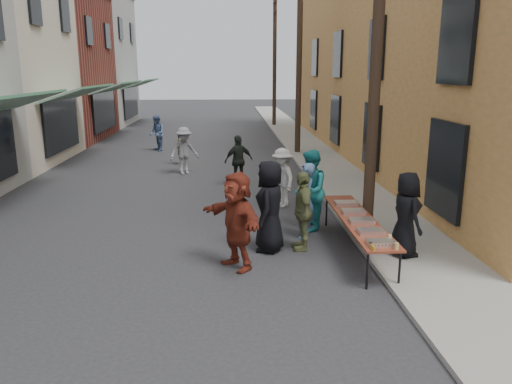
{
  "coord_description": "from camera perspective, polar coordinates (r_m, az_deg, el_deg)",
  "views": [
    {
      "loc": [
        1.08,
        -8.0,
        3.81
      ],
      "look_at": [
        1.65,
        2.24,
        1.3
      ],
      "focal_mm": 35.0,
      "sensor_mm": 36.0,
      "label": 1
    }
  ],
  "objects": [
    {
      "name": "ground",
      "position": [
        8.93,
        -10.01,
        -11.74
      ],
      "size": [
        120.0,
        120.0,
        0.0
      ],
      "primitive_type": "plane",
      "color": "#28282B",
      "rests_on": "ground"
    },
    {
      "name": "catering_tray_foil_b",
      "position": [
        9.89,
        13.0,
        -4.4
      ],
      "size": [
        0.5,
        0.33,
        0.08
      ],
      "primitive_type": "cube",
      "color": "#B2B2B7",
      "rests_on": "serving_table"
    },
    {
      "name": "catering_tray_buns_end",
      "position": [
        11.83,
        10.23,
        -1.26
      ],
      "size": [
        0.5,
        0.33,
        0.08
      ],
      "primitive_type": "cube",
      "color": "tan",
      "rests_on": "serving_table"
    },
    {
      "name": "utility_pole_far",
      "position": [
        35.16,
        2.14,
        14.86
      ],
      "size": [
        0.26,
        0.26,
        9.0
      ],
      "primitive_type": "cylinder",
      "color": "#2D2116",
      "rests_on": "ground"
    },
    {
      "name": "catering_tray_sausage",
      "position": [
        9.3,
        14.1,
        -5.64
      ],
      "size": [
        0.5,
        0.33,
        0.08
      ],
      "primitive_type": "cube",
      "color": "maroon",
      "rests_on": "serving_table"
    },
    {
      "name": "cup_stack",
      "position": [
        9.13,
        15.77,
        -5.97
      ],
      "size": [
        0.08,
        0.08,
        0.12
      ],
      "primitive_type": "cylinder",
      "color": "tan",
      "rests_on": "serving_table"
    },
    {
      "name": "guest_front_e",
      "position": [
        10.78,
        5.33,
        -2.15
      ],
      "size": [
        0.45,
        1.03,
        1.73
      ],
      "primitive_type": "imported",
      "rotation": [
        0.0,
        0.0,
        -1.54
      ],
      "color": "olive",
      "rests_on": "ground"
    },
    {
      "name": "condiment_jar_c",
      "position": [
        9.15,
        12.96,
        -5.9
      ],
      "size": [
        0.07,
        0.07,
        0.08
      ],
      "primitive_type": "cylinder",
      "color": "#A57F26",
      "rests_on": "serving_table"
    },
    {
      "name": "passerby_mid",
      "position": [
        16.84,
        -1.99,
        3.62
      ],
      "size": [
        1.08,
        0.74,
        1.7
      ],
      "primitive_type": "imported",
      "rotation": [
        0.0,
        0.0,
        3.51
      ],
      "color": "black",
      "rests_on": "ground"
    },
    {
      "name": "guest_front_d",
      "position": [
        14.2,
        3.04,
        1.66
      ],
      "size": [
        0.96,
        1.23,
        1.68
      ],
      "primitive_type": "imported",
      "rotation": [
        0.0,
        0.0,
        -1.23
      ],
      "color": "silver",
      "rests_on": "ground"
    },
    {
      "name": "condiment_jar_b",
      "position": [
        9.06,
        13.13,
        -6.11
      ],
      "size": [
        0.07,
        0.07,
        0.08
      ],
      "primitive_type": "cylinder",
      "color": "#A57F26",
      "rests_on": "serving_table"
    },
    {
      "name": "utility_pole_mid",
      "position": [
        23.24,
        4.96,
        15.4
      ],
      "size": [
        0.26,
        0.26,
        9.0
      ],
      "primitive_type": "cylinder",
      "color": "#2D2116",
      "rests_on": "ground"
    },
    {
      "name": "passerby_right",
      "position": [
        20.87,
        -8.64,
        5.18
      ],
      "size": [
        0.37,
        0.56,
        1.51
      ],
      "primitive_type": "imported",
      "rotation": [
        0.0,
        0.0,
        4.7
      ],
      "color": "brown",
      "rests_on": "ground"
    },
    {
      "name": "catering_tray_buns",
      "position": [
        10.53,
        11.96,
        -3.23
      ],
      "size": [
        0.5,
        0.33,
        0.08
      ],
      "primitive_type": "cube",
      "color": "tan",
      "rests_on": "serving_table"
    },
    {
      "name": "guest_queue_back",
      "position": [
        9.72,
        -2.21,
        -3.25
      ],
      "size": [
        1.45,
        1.82,
        1.94
      ],
      "primitive_type": "imported",
      "rotation": [
        0.0,
        0.0,
        -1.0
      ],
      "color": "maroon",
      "rests_on": "ground"
    },
    {
      "name": "building_ochre",
      "position": [
        24.21,
        22.13,
        15.6
      ],
      "size": [
        10.0,
        28.0,
        10.0
      ],
      "primitive_type": "cube",
      "color": "#A2793A",
      "rests_on": "ground"
    },
    {
      "name": "utility_pole_near",
      "position": [
        11.49,
        13.71,
        16.82
      ],
      "size": [
        0.26,
        0.26,
        9.0
      ],
      "primitive_type": "cylinder",
      "color": "#2D2116",
      "rests_on": "ground"
    },
    {
      "name": "guest_front_c",
      "position": [
        12.1,
        6.19,
        0.17
      ],
      "size": [
        0.92,
        1.09,
        1.97
      ],
      "primitive_type": "imported",
      "rotation": [
        0.0,
        0.0,
        -1.77
      ],
      "color": "teal",
      "rests_on": "ground"
    },
    {
      "name": "passerby_far",
      "position": [
        24.62,
        -11.26,
        6.6
      ],
      "size": [
        0.96,
        1.04,
        1.72
      ],
      "primitive_type": "imported",
      "rotation": [
        0.0,
        0.0,
        5.18
      ],
      "color": "#4C6593",
      "rests_on": "ground"
    },
    {
      "name": "guest_front_a",
      "position": [
        10.64,
        1.58,
        -1.65
      ],
      "size": [
        0.85,
        1.09,
        1.97
      ],
      "primitive_type": "imported",
      "rotation": [
        0.0,
        0.0,
        -1.83
      ],
      "color": "black",
      "rests_on": "ground"
    },
    {
      "name": "sidewalk",
      "position": [
        23.63,
        6.42,
        4.51
      ],
      "size": [
        2.2,
        60.0,
        0.1
      ],
      "primitive_type": "cube",
      "color": "gray",
      "rests_on": "ground"
    },
    {
      "name": "condiment_jar_a",
      "position": [
        8.97,
        13.31,
        -6.32
      ],
      "size": [
        0.07,
        0.07,
        0.08
      ],
      "primitive_type": "cylinder",
      "color": "#A57F26",
      "rests_on": "serving_table"
    },
    {
      "name": "serving_table",
      "position": [
        10.83,
        11.54,
        -3.16
      ],
      "size": [
        0.7,
        4.0,
        0.75
      ],
      "color": "maroon",
      "rests_on": "ground"
    },
    {
      "name": "server",
      "position": [
        10.55,
        16.78,
        -2.46
      ],
      "size": [
        0.7,
        0.94,
        1.74
      ],
      "primitive_type": "imported",
      "rotation": [
        0.0,
        0.0,
        1.76
      ],
      "color": "black",
      "rests_on": "sidewalk"
    },
    {
      "name": "passerby_left",
      "position": [
        18.9,
        -8.22,
        4.69
      ],
      "size": [
        1.31,
        1.1,
        1.76
      ],
      "primitive_type": "imported",
      "rotation": [
        0.0,
        0.0,
        0.48
      ],
      "color": "slate",
      "rests_on": "ground"
    },
    {
      "name": "catering_tray_foil_d",
      "position": [
        11.18,
        11.05,
        -2.19
      ],
      "size": [
        0.5,
        0.33,
        0.08
      ],
      "primitive_type": "cube",
      "color": "#B2B2B7",
      "rests_on": "serving_table"
    },
    {
      "name": "guest_front_b",
      "position": [
        11.56,
        5.67,
        -1.0
      ],
      "size": [
        0.55,
        0.72,
        1.76
      ],
      "primitive_type": "imported",
      "rotation": [
        0.0,
        0.0,
        -1.8
      ],
      "color": "#4E6D98",
      "rests_on": "ground"
    }
  ]
}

